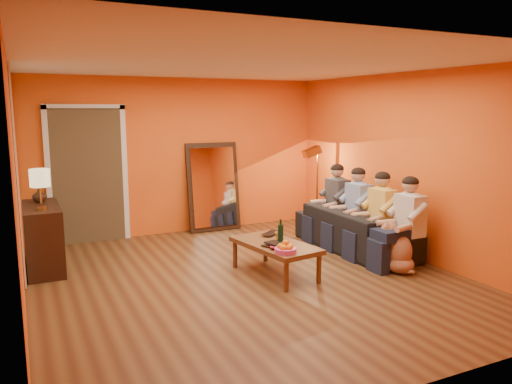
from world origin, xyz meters
name	(u,v)px	position (x,y,z in m)	size (l,w,h in m)	color
room_shell	(235,172)	(0.00, 0.37, 1.30)	(5.00, 5.50, 2.60)	brown
white_accent	(17,170)	(-2.48, 1.75, 1.30)	(0.02, 1.90, 2.58)	white
doorway_recess	(87,175)	(-1.50, 2.83, 1.05)	(1.06, 0.30, 2.10)	#3F2D19
door_jamb_left	(48,179)	(-2.07, 2.71, 1.05)	(0.08, 0.06, 2.20)	white
door_jamb_right	(125,174)	(-0.93, 2.71, 1.05)	(0.08, 0.06, 2.20)	white
door_header	(84,107)	(-1.50, 2.71, 2.12)	(1.22, 0.06, 0.08)	white
mirror_frame	(213,187)	(0.55, 2.63, 0.76)	(0.92, 0.06, 1.52)	black
mirror_glass	(214,187)	(0.55, 2.59, 0.76)	(0.78, 0.02, 1.36)	white
sideboard	(43,237)	(-2.24, 1.55, 0.42)	(0.44, 1.18, 0.85)	black
table_lamp	(40,190)	(-2.24, 1.25, 1.10)	(0.24, 0.24, 0.51)	beige
sofa	(355,230)	(2.00, 0.53, 0.31)	(0.83, 2.11, 0.62)	black
coffee_table	(275,259)	(0.38, 0.01, 0.21)	(0.62, 1.22, 0.42)	brown
floor_lamp	(317,190)	(2.10, 1.74, 0.72)	(0.30, 0.24, 1.44)	#A87131
dog	(397,247)	(1.88, -0.53, 0.33)	(0.36, 0.56, 0.66)	#AB6E4D
person_far_left	(410,222)	(2.13, -0.47, 0.61)	(0.70, 0.44, 1.22)	beige
person_mid_left	(382,215)	(2.13, 0.08, 0.61)	(0.70, 0.44, 1.22)	gold
person_mid_right	(358,208)	(2.13, 0.63, 0.61)	(0.70, 0.44, 1.22)	#7C92C0
person_far_right	(337,202)	(2.13, 1.18, 0.61)	(0.70, 0.44, 1.22)	#38383E
fruit_bowl	(285,246)	(0.28, -0.44, 0.50)	(0.26, 0.26, 0.16)	#D44A9C
wine_bottle	(281,231)	(0.43, -0.04, 0.58)	(0.07, 0.07, 0.31)	black
tumbler	(279,236)	(0.50, 0.13, 0.47)	(0.11, 0.11, 0.10)	#B27F3F
laptop	(275,234)	(0.56, 0.36, 0.43)	(0.36, 0.23, 0.03)	black
book_lower	(270,248)	(0.20, -0.19, 0.43)	(0.20, 0.26, 0.02)	black
book_mid	(270,246)	(0.21, -0.18, 0.45)	(0.16, 0.22, 0.02)	#B7142F
book_upper	(270,245)	(0.20, -0.20, 0.47)	(0.17, 0.23, 0.02)	black
vase	(39,195)	(-2.24, 1.80, 0.95)	(0.19, 0.19, 0.20)	black
flowers	(38,178)	(-2.24, 1.80, 1.18)	(0.17, 0.17, 0.42)	#B7142F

